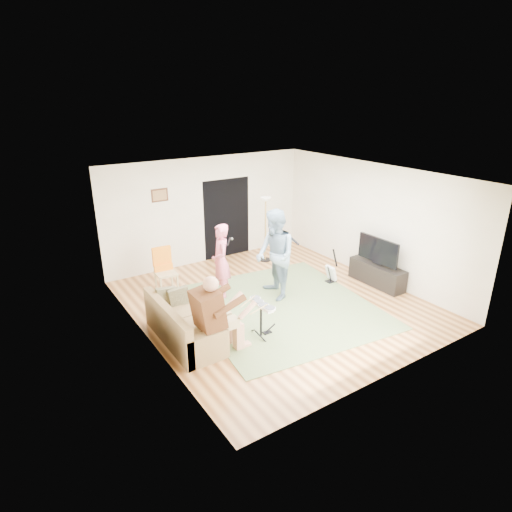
{
  "coord_description": "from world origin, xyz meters",
  "views": [
    {
      "loc": [
        -4.8,
        -6.56,
        4.17
      ],
      "look_at": [
        -0.29,
        0.3,
        1.02
      ],
      "focal_mm": 30.0,
      "sensor_mm": 36.0,
      "label": 1
    }
  ],
  "objects_px": {
    "drum_kit": "(261,321)",
    "torchiere_lamp": "(266,218)",
    "sofa": "(181,328)",
    "singer": "(221,261)",
    "tv_cabinet": "(377,274)",
    "television": "(378,250)",
    "guitarist": "(275,255)",
    "guitar_spare": "(331,273)",
    "dining_chair": "(165,277)"
  },
  "relations": [
    {
      "from": "sofa",
      "to": "drum_kit",
      "type": "height_order",
      "value": "sofa"
    },
    {
      "from": "guitar_spare",
      "to": "torchiere_lamp",
      "type": "height_order",
      "value": "torchiere_lamp"
    },
    {
      "from": "guitar_spare",
      "to": "torchiere_lamp",
      "type": "bearing_deg",
      "value": 103.93
    },
    {
      "from": "guitar_spare",
      "to": "television",
      "type": "bearing_deg",
      "value": -41.53
    },
    {
      "from": "singer",
      "to": "guitarist",
      "type": "xyz_separation_m",
      "value": [
        0.93,
        -0.68,
        0.16
      ]
    },
    {
      "from": "guitarist",
      "to": "tv_cabinet",
      "type": "bearing_deg",
      "value": 84.5
    },
    {
      "from": "sofa",
      "to": "guitarist",
      "type": "xyz_separation_m",
      "value": [
        2.42,
        0.52,
        0.72
      ]
    },
    {
      "from": "sofa",
      "to": "singer",
      "type": "bearing_deg",
      "value": 38.68
    },
    {
      "from": "torchiere_lamp",
      "to": "dining_chair",
      "type": "bearing_deg",
      "value": -172.55
    },
    {
      "from": "sofa",
      "to": "singer",
      "type": "distance_m",
      "value": 2.0
    },
    {
      "from": "guitar_spare",
      "to": "guitarist",
      "type": "bearing_deg",
      "value": 176.42
    },
    {
      "from": "singer",
      "to": "torchiere_lamp",
      "type": "height_order",
      "value": "torchiere_lamp"
    },
    {
      "from": "torchiere_lamp",
      "to": "television",
      "type": "height_order",
      "value": "torchiere_lamp"
    },
    {
      "from": "drum_kit",
      "to": "torchiere_lamp",
      "type": "relative_size",
      "value": 0.41
    },
    {
      "from": "singer",
      "to": "tv_cabinet",
      "type": "bearing_deg",
      "value": 82.72
    },
    {
      "from": "television",
      "to": "torchiere_lamp",
      "type": "bearing_deg",
      "value": 115.04
    },
    {
      "from": "sofa",
      "to": "tv_cabinet",
      "type": "xyz_separation_m",
      "value": [
        4.78,
        -0.24,
        -0.0
      ]
    },
    {
      "from": "drum_kit",
      "to": "guitarist",
      "type": "height_order",
      "value": "guitarist"
    },
    {
      "from": "drum_kit",
      "to": "television",
      "type": "xyz_separation_m",
      "value": [
        3.45,
        0.41,
        0.55
      ]
    },
    {
      "from": "singer",
      "to": "guitarist",
      "type": "height_order",
      "value": "guitarist"
    },
    {
      "from": "singer",
      "to": "drum_kit",
      "type": "bearing_deg",
      "value": 9.78
    },
    {
      "from": "drum_kit",
      "to": "tv_cabinet",
      "type": "xyz_separation_m",
      "value": [
        3.5,
        0.41,
        -0.05
      ]
    },
    {
      "from": "guitarist",
      "to": "tv_cabinet",
      "type": "distance_m",
      "value": 2.58
    },
    {
      "from": "singer",
      "to": "guitarist",
      "type": "distance_m",
      "value": 1.16
    },
    {
      "from": "sofa",
      "to": "television",
      "type": "bearing_deg",
      "value": -2.9
    },
    {
      "from": "singer",
      "to": "television",
      "type": "relative_size",
      "value": 1.48
    },
    {
      "from": "dining_chair",
      "to": "television",
      "type": "relative_size",
      "value": 0.93
    },
    {
      "from": "guitarist",
      "to": "torchiere_lamp",
      "type": "height_order",
      "value": "guitarist"
    },
    {
      "from": "television",
      "to": "singer",
      "type": "bearing_deg",
      "value": 156.06
    },
    {
      "from": "guitarist",
      "to": "dining_chair",
      "type": "height_order",
      "value": "guitarist"
    },
    {
      "from": "dining_chair",
      "to": "torchiere_lamp",
      "type": "bearing_deg",
      "value": 10.64
    },
    {
      "from": "torchiere_lamp",
      "to": "tv_cabinet",
      "type": "distance_m",
      "value": 3.1
    },
    {
      "from": "guitarist",
      "to": "sofa",
      "type": "bearing_deg",
      "value": -65.51
    },
    {
      "from": "guitar_spare",
      "to": "television",
      "type": "height_order",
      "value": "television"
    },
    {
      "from": "sofa",
      "to": "television",
      "type": "height_order",
      "value": "television"
    },
    {
      "from": "sofa",
      "to": "torchiere_lamp",
      "type": "bearing_deg",
      "value": 34.81
    },
    {
      "from": "singer",
      "to": "television",
      "type": "distance_m",
      "value": 3.54
    },
    {
      "from": "tv_cabinet",
      "to": "television",
      "type": "distance_m",
      "value": 0.6
    },
    {
      "from": "singer",
      "to": "guitar_spare",
      "type": "bearing_deg",
      "value": 89.05
    },
    {
      "from": "guitar_spare",
      "to": "torchiere_lamp",
      "type": "relative_size",
      "value": 0.48
    },
    {
      "from": "tv_cabinet",
      "to": "television",
      "type": "xyz_separation_m",
      "value": [
        -0.05,
        0.0,
        0.6
      ]
    },
    {
      "from": "sofa",
      "to": "tv_cabinet",
      "type": "height_order",
      "value": "sofa"
    },
    {
      "from": "television",
      "to": "drum_kit",
      "type": "bearing_deg",
      "value": -173.21
    },
    {
      "from": "drum_kit",
      "to": "torchiere_lamp",
      "type": "height_order",
      "value": "torchiere_lamp"
    },
    {
      "from": "sofa",
      "to": "drum_kit",
      "type": "relative_size",
      "value": 2.71
    },
    {
      "from": "guitar_spare",
      "to": "tv_cabinet",
      "type": "bearing_deg",
      "value": -39.7
    },
    {
      "from": "sofa",
      "to": "tv_cabinet",
      "type": "bearing_deg",
      "value": -2.87
    },
    {
      "from": "drum_kit",
      "to": "dining_chair",
      "type": "distance_m",
      "value": 2.79
    },
    {
      "from": "singer",
      "to": "dining_chair",
      "type": "xyz_separation_m",
      "value": [
        -0.94,
        0.84,
        -0.45
      ]
    },
    {
      "from": "sofa",
      "to": "television",
      "type": "relative_size",
      "value": 1.71
    }
  ]
}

